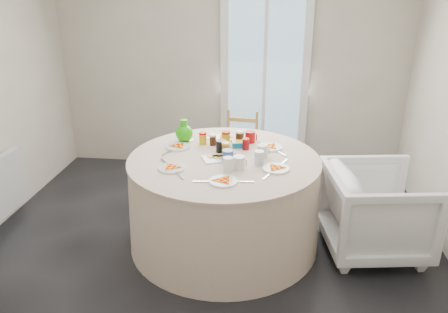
# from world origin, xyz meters

# --- Properties ---
(floor) EXTENTS (4.00, 4.00, 0.00)m
(floor) POSITION_xyz_m (0.00, 0.00, 0.00)
(floor) COLOR black
(floor) RESTS_ON ground
(wall_back) EXTENTS (4.00, 0.02, 2.60)m
(wall_back) POSITION_xyz_m (0.00, 2.00, 1.30)
(wall_back) COLOR #BCB5A3
(wall_back) RESTS_ON floor
(glass_door) EXTENTS (1.00, 0.08, 2.10)m
(glass_door) POSITION_xyz_m (0.40, 1.95, 1.05)
(glass_door) COLOR silver
(glass_door) RESTS_ON floor
(table) EXTENTS (1.63, 1.63, 0.83)m
(table) POSITION_xyz_m (0.13, 0.30, 0.38)
(table) COLOR beige
(table) RESTS_ON floor
(wooden_chair) EXTENTS (0.41, 0.39, 0.83)m
(wooden_chair) POSITION_xyz_m (0.17, 1.44, 0.47)
(wooden_chair) COLOR #A9884A
(wooden_chair) RESTS_ON floor
(armchair) EXTENTS (0.85, 0.89, 0.81)m
(armchair) POSITION_xyz_m (1.39, 0.30, 0.39)
(armchair) COLOR white
(armchair) RESTS_ON floor
(place_settings) EXTENTS (1.25, 1.25, 0.02)m
(place_settings) POSITION_xyz_m (0.13, 0.30, 0.77)
(place_settings) COLOR white
(place_settings) RESTS_ON table
(jar_cluster) EXTENTS (0.47, 0.27, 0.13)m
(jar_cluster) POSITION_xyz_m (0.09, 0.55, 0.82)
(jar_cluster) COLOR #A26B12
(jar_cluster) RESTS_ON table
(butter_tub) EXTENTS (0.15, 0.12, 0.05)m
(butter_tub) POSITION_xyz_m (0.23, 0.57, 0.79)
(butter_tub) COLOR #036FAB
(butter_tub) RESTS_ON table
(green_pitcher) EXTENTS (0.16, 0.16, 0.20)m
(green_pitcher) POSITION_xyz_m (-0.27, 0.64, 0.87)
(green_pitcher) COLOR #26B20D
(green_pitcher) RESTS_ON table
(cheese_platter) EXTENTS (0.32, 0.27, 0.03)m
(cheese_platter) POSITION_xyz_m (0.09, 0.27, 0.77)
(cheese_platter) COLOR silver
(cheese_platter) RESTS_ON table
(mugs_glasses) EXTENTS (0.78, 0.78, 0.13)m
(mugs_glasses) POSITION_xyz_m (0.27, 0.31, 0.81)
(mugs_glasses) COLOR gray
(mugs_glasses) RESTS_ON table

